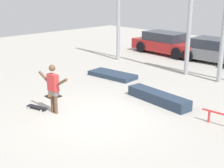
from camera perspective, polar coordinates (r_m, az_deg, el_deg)
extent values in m
plane|color=#B2ADA3|center=(9.95, -3.33, -6.12)|extent=(36.00, 36.00, 0.00)
cylinder|color=brown|center=(10.39, -10.83, -3.11)|extent=(0.12, 0.12, 0.76)
cylinder|color=brown|center=(10.27, -10.26, -3.32)|extent=(0.12, 0.12, 0.76)
cube|color=slate|center=(10.23, -10.64, -1.55)|extent=(0.34, 0.21, 0.17)
cube|color=#DB3838|center=(10.13, -10.75, 0.28)|extent=(0.40, 0.23, 0.55)
sphere|color=brown|center=(10.00, -10.90, 2.90)|extent=(0.21, 0.21, 0.21)
cylinder|color=brown|center=(10.45, -12.35, 1.30)|extent=(0.49, 0.13, 0.33)
cylinder|color=brown|center=(9.76, -9.10, 0.36)|extent=(0.49, 0.13, 0.33)
cube|color=black|center=(10.89, -13.54, -4.10)|extent=(0.83, 0.41, 0.01)
cylinder|color=silver|center=(10.80, -12.08, -4.43)|extent=(0.06, 0.04, 0.05)
cylinder|color=silver|center=(10.65, -12.87, -4.78)|extent=(0.06, 0.04, 0.05)
cylinder|color=silver|center=(11.16, -14.15, -3.86)|extent=(0.06, 0.04, 0.05)
cylinder|color=silver|center=(11.02, -14.94, -4.19)|extent=(0.06, 0.04, 0.05)
cube|color=#28384C|center=(11.26, 8.42, -2.47)|extent=(2.63, 0.83, 0.36)
cube|color=#28384C|center=(14.34, 0.07, 1.68)|extent=(2.34, 1.16, 0.20)
cylinder|color=red|center=(9.98, 17.32, -5.69)|extent=(0.07, 0.07, 0.37)
cylinder|color=#A5A8AD|center=(17.51, 1.18, 14.77)|extent=(0.20, 0.20, 6.39)
cylinder|color=#A5A8AD|center=(14.69, 14.19, 13.81)|extent=(0.20, 0.20, 6.39)
cube|color=red|center=(19.70, 10.00, 6.88)|extent=(4.59, 1.94, 0.62)
cube|color=#2D333D|center=(19.72, 9.68, 8.59)|extent=(2.56, 1.69, 0.53)
cylinder|color=black|center=(19.58, 14.71, 6.04)|extent=(0.69, 0.26, 0.68)
cylinder|color=black|center=(18.25, 11.72, 5.46)|extent=(0.69, 0.26, 0.68)
cylinder|color=black|center=(21.24, 8.48, 7.25)|extent=(0.69, 0.26, 0.68)
cylinder|color=black|center=(20.02, 5.35, 6.76)|extent=(0.69, 0.26, 0.68)
cube|color=slate|center=(18.06, 18.81, 5.23)|extent=(4.47, 1.94, 0.59)
cube|color=#2D333D|center=(18.03, 18.47, 7.04)|extent=(2.49, 1.72, 0.52)
cylinder|color=black|center=(19.43, 16.22, 5.82)|extent=(0.68, 0.25, 0.67)
cylinder|color=black|center=(17.94, 13.64, 5.13)|extent=(0.68, 0.25, 0.67)
cube|color=black|center=(11.99, -10.70, -2.20)|extent=(0.49, 0.49, 0.03)
cone|color=orange|center=(11.89, -10.78, -0.76)|extent=(0.39, 0.39, 0.60)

